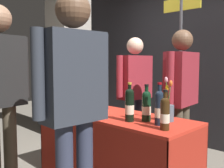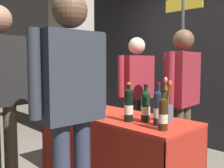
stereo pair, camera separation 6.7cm
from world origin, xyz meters
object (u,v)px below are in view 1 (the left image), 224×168
(featured_wine_bottle, at_px, (85,101))
(booth_signpost, at_px, (180,63))
(wine_glass_mid, at_px, (88,97))
(tasting_table, at_px, (112,138))
(display_bottle_0, at_px, (159,107))
(flower_vase, at_px, (168,110))
(concrete_pillar, at_px, (69,50))
(vendor_presenter, at_px, (135,86))
(taster_foreground_right, at_px, (74,94))
(wine_glass_near_vendor, at_px, (82,95))

(featured_wine_bottle, relative_size, booth_signpost, 0.14)
(wine_glass_mid, bearing_deg, tasting_table, -15.49)
(display_bottle_0, relative_size, flower_vase, 0.92)
(concrete_pillar, bearing_deg, booth_signpost, 10.67)
(concrete_pillar, bearing_deg, display_bottle_0, -18.94)
(tasting_table, xyz_separation_m, booth_signpost, (0.12, 1.10, 0.75))
(concrete_pillar, relative_size, flower_vase, 7.64)
(tasting_table, distance_m, vendor_presenter, 0.98)
(vendor_presenter, xyz_separation_m, booth_signpost, (0.48, 0.30, 0.31))
(featured_wine_bottle, height_order, display_bottle_0, display_bottle_0)
(concrete_pillar, relative_size, display_bottle_0, 8.35)
(concrete_pillar, height_order, taster_foreground_right, concrete_pillar)
(featured_wine_bottle, xyz_separation_m, vendor_presenter, (-0.15, 0.96, 0.08))
(wine_glass_mid, relative_size, vendor_presenter, 0.09)
(vendor_presenter, height_order, taster_foreground_right, taster_foreground_right)
(wine_glass_near_vendor, bearing_deg, tasting_table, -15.49)
(flower_vase, bearing_deg, display_bottle_0, -80.71)
(featured_wine_bottle, distance_m, wine_glass_mid, 0.47)
(concrete_pillar, xyz_separation_m, wine_glass_near_vendor, (1.03, -0.55, -0.61))
(wine_glass_near_vendor, height_order, booth_signpost, booth_signpost)
(wine_glass_mid, bearing_deg, flower_vase, -1.61)
(tasting_table, bearing_deg, featured_wine_bottle, -142.64)
(display_bottle_0, bearing_deg, wine_glass_near_vendor, 168.96)
(display_bottle_0, relative_size, wine_glass_near_vendor, 2.39)
(tasting_table, distance_m, flower_vase, 0.67)
(vendor_presenter, distance_m, booth_signpost, 0.65)
(tasting_table, distance_m, featured_wine_bottle, 0.46)
(concrete_pillar, height_order, flower_vase, concrete_pillar)
(featured_wine_bottle, height_order, wine_glass_near_vendor, featured_wine_bottle)
(wine_glass_mid, height_order, taster_foreground_right, taster_foreground_right)
(wine_glass_near_vendor, distance_m, taster_foreground_right, 1.46)
(featured_wine_bottle, xyz_separation_m, wine_glass_near_vendor, (-0.50, 0.37, -0.02))
(featured_wine_bottle, height_order, taster_foreground_right, taster_foreground_right)
(booth_signpost, bearing_deg, display_bottle_0, -67.47)
(flower_vase, bearing_deg, taster_foreground_right, -102.81)
(taster_foreground_right, height_order, booth_signpost, booth_signpost)
(flower_vase, bearing_deg, tasting_table, -167.82)
(display_bottle_0, xyz_separation_m, vendor_presenter, (-0.96, 0.85, 0.05))
(wine_glass_near_vendor, bearing_deg, vendor_presenter, 59.26)
(concrete_pillar, height_order, wine_glass_mid, concrete_pillar)
(concrete_pillar, distance_m, booth_signpost, 1.91)
(tasting_table, xyz_separation_m, display_bottle_0, (0.60, -0.06, 0.39))
(wine_glass_mid, distance_m, vendor_presenter, 0.68)
(vendor_presenter, bearing_deg, display_bottle_0, 51.16)
(concrete_pillar, xyz_separation_m, vendor_presenter, (1.38, 0.05, -0.52))
(concrete_pillar, height_order, featured_wine_bottle, concrete_pillar)
(concrete_pillar, height_order, display_bottle_0, concrete_pillar)
(wine_glass_mid, xyz_separation_m, vendor_presenter, (0.19, 0.64, 0.10))
(display_bottle_0, xyz_separation_m, taster_foreground_right, (-0.23, -0.69, 0.15))
(featured_wine_bottle, xyz_separation_m, flower_vase, (0.79, 0.29, -0.03))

